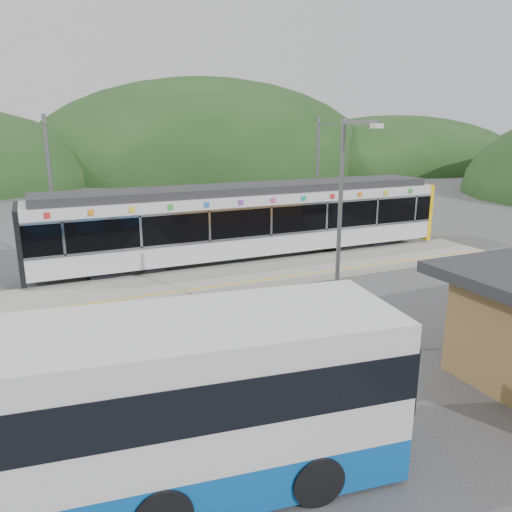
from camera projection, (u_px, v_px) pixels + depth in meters
name	position (u px, v px, depth m)	size (l,w,h in m)	color
ground	(272.00, 304.00, 18.74)	(120.00, 120.00, 0.00)	#4C4C4F
hills	(335.00, 255.00, 25.86)	(146.00, 149.00, 26.00)	#1E3D19
platform	(239.00, 277.00, 21.61)	(26.00, 3.20, 0.30)	#9E9E99
yellow_line	(251.00, 281.00, 20.42)	(26.00, 0.10, 0.01)	yellow
train	(249.00, 220.00, 24.15)	(20.44, 3.01, 3.74)	black
catenary_mast_west	(51.00, 190.00, 22.57)	(0.18, 1.80, 7.00)	slate
catenary_mast_east	(317.00, 177.00, 28.14)	(0.18, 1.80, 7.00)	slate
bus	(69.00, 425.00, 8.52)	(12.05, 4.23, 3.22)	#0C57B5
lamp_post	(342.00, 221.00, 13.60)	(0.50, 1.21, 6.69)	slate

